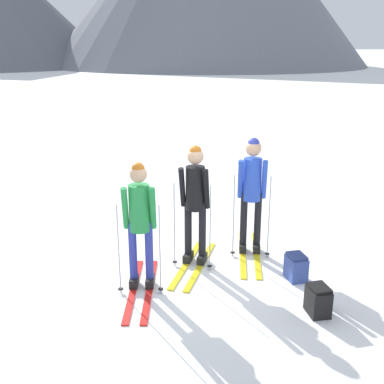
{
  "coord_description": "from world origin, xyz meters",
  "views": [
    {
      "loc": [
        -1.44,
        -6.19,
        3.23
      ],
      "look_at": [
        0.19,
        0.5,
        1.05
      ],
      "focal_mm": 44.43,
      "sensor_mm": 36.0,
      "label": 1
    }
  ],
  "objects_px": {
    "skier_in_blue": "(252,188)",
    "backpack_on_snow_front": "(296,267)",
    "skier_in_black": "(195,198)",
    "skier_in_green": "(140,219)",
    "backpack_on_snow_beside": "(318,300)"
  },
  "relations": [
    {
      "from": "skier_in_black",
      "to": "backpack_on_snow_beside",
      "type": "relative_size",
      "value": 4.81
    },
    {
      "from": "skier_in_green",
      "to": "backpack_on_snow_beside",
      "type": "relative_size",
      "value": 4.65
    },
    {
      "from": "skier_in_black",
      "to": "skier_in_blue",
      "type": "distance_m",
      "value": 0.96
    },
    {
      "from": "skier_in_green",
      "to": "backpack_on_snow_beside",
      "type": "bearing_deg",
      "value": -31.0
    },
    {
      "from": "skier_in_blue",
      "to": "skier_in_black",
      "type": "bearing_deg",
      "value": -169.8
    },
    {
      "from": "skier_in_black",
      "to": "backpack_on_snow_beside",
      "type": "height_order",
      "value": "skier_in_black"
    },
    {
      "from": "skier_in_green",
      "to": "backpack_on_snow_front",
      "type": "relative_size",
      "value": 4.65
    },
    {
      "from": "skier_in_blue",
      "to": "backpack_on_snow_front",
      "type": "height_order",
      "value": "skier_in_blue"
    },
    {
      "from": "skier_in_black",
      "to": "backpack_on_snow_front",
      "type": "distance_m",
      "value": 1.75
    },
    {
      "from": "skier_in_green",
      "to": "skier_in_blue",
      "type": "relative_size",
      "value": 0.95
    },
    {
      "from": "skier_in_black",
      "to": "backpack_on_snow_beside",
      "type": "xyz_separation_m",
      "value": [
        1.12,
        -1.76,
        -0.86
      ]
    },
    {
      "from": "skier_in_green",
      "to": "backpack_on_snow_beside",
      "type": "xyz_separation_m",
      "value": [
        2.02,
        -1.21,
        -0.81
      ]
    },
    {
      "from": "skier_in_green",
      "to": "backpack_on_snow_front",
      "type": "height_order",
      "value": "skier_in_green"
    },
    {
      "from": "skier_in_blue",
      "to": "backpack_on_snow_beside",
      "type": "xyz_separation_m",
      "value": [
        0.18,
        -1.93,
        -0.88
      ]
    },
    {
      "from": "skier_in_green",
      "to": "skier_in_blue",
      "type": "xyz_separation_m",
      "value": [
        1.84,
        0.72,
        0.07
      ]
    }
  ]
}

